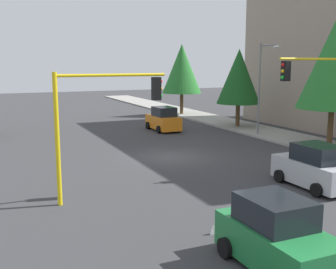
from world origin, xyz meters
TOP-DOWN VIEW (x-y plane):
  - ground_plane at (0.00, 0.00)m, footprint 120.00×120.00m
  - sidewalk_kerb at (-5.00, 10.50)m, footprint 80.00×4.00m
  - lane_arrow_near at (11.51, -3.00)m, footprint 2.40×1.10m
  - traffic_signal_near_left at (6.00, 5.73)m, footprint 0.36×4.59m
  - traffic_signal_near_right at (6.00, -5.62)m, footprint 0.36×4.59m
  - street_lamp_curbside at (-3.61, 9.20)m, footprint 2.15×0.28m
  - tree_roadside_near at (2.00, 10.50)m, footprint 4.56×4.56m
  - tree_roadside_mid at (-8.00, 10.00)m, footprint 3.69×3.69m
  - tree_roadside_far at (-18.00, 9.50)m, footprint 4.11×4.11m
  - car_silver at (8.22, 3.42)m, footprint 3.88×2.11m
  - car_orange at (-9.30, 3.60)m, footprint 3.84×2.02m
  - car_green at (13.68, -3.03)m, footprint 3.71×2.08m

SIDE VIEW (x-z plane):
  - ground_plane at x=0.00m, z-range 0.00..0.00m
  - lane_arrow_near at x=11.51m, z-range -0.54..0.56m
  - sidewalk_kerb at x=-5.00m, z-range 0.00..0.15m
  - car_orange at x=-9.30m, z-range -0.09..1.88m
  - car_green at x=13.68m, z-range -0.09..1.88m
  - car_silver at x=8.22m, z-range -0.09..1.88m
  - traffic_signal_near_right at x=6.00m, z-range 1.10..6.32m
  - traffic_signal_near_left at x=6.00m, z-range 1.21..7.09m
  - street_lamp_curbside at x=-3.61m, z-range 0.85..7.85m
  - tree_roadside_mid at x=-8.00m, z-range 1.04..7.76m
  - tree_roadside_far at x=-18.00m, z-range 1.17..8.67m
  - tree_roadside_near at x=2.00m, z-range 1.31..9.66m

